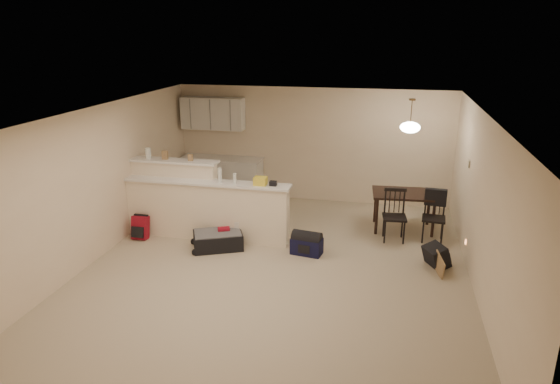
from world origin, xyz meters
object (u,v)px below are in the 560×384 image
(pendant_lamp, at_px, (410,127))
(black_daypack, at_px, (436,256))
(suitcase, at_px, (218,240))
(red_backpack, at_px, (140,228))
(dining_table, at_px, (404,197))
(dining_chair_far, at_px, (434,217))
(navy_duffel, at_px, (307,246))
(dining_chair_near, at_px, (395,216))

(pendant_lamp, height_order, black_daypack, pendant_lamp)
(suitcase, bearing_deg, red_backpack, 152.11)
(dining_table, xyz_separation_m, red_backpack, (-4.70, -1.49, -0.44))
(pendant_lamp, height_order, suitcase, pendant_lamp)
(suitcase, bearing_deg, dining_chair_far, -7.35)
(dining_table, height_order, suitcase, dining_table)
(red_backpack, xyz_separation_m, navy_duffel, (3.09, 0.00, -0.07))
(dining_table, relative_size, red_backpack, 2.91)
(navy_duffel, xyz_separation_m, black_daypack, (2.13, 0.00, 0.03))
(red_backpack, distance_m, navy_duffel, 3.09)
(dining_chair_near, height_order, dining_chair_far, dining_chair_near)
(dining_table, xyz_separation_m, navy_duffel, (-1.61, -1.49, -0.51))
(dining_table, relative_size, black_daypack, 3.20)
(pendant_lamp, distance_m, navy_duffel, 2.87)
(suitcase, relative_size, black_daypack, 2.17)
(pendant_lamp, relative_size, dining_chair_far, 0.67)
(dining_chair_near, bearing_deg, navy_duffel, -152.88)
(red_backpack, xyz_separation_m, black_daypack, (5.21, 0.00, -0.04))
(suitcase, distance_m, black_daypack, 3.69)
(navy_duffel, bearing_deg, pendant_lamp, 52.17)
(dining_table, height_order, pendant_lamp, pendant_lamp)
(dining_chair_far, bearing_deg, pendant_lamp, 143.29)
(pendant_lamp, relative_size, suitcase, 0.74)
(dining_table, distance_m, navy_duffel, 2.25)
(dining_chair_far, distance_m, black_daypack, 1.07)
(pendant_lamp, bearing_deg, dining_chair_far, -41.56)
(dining_table, relative_size, pendant_lamp, 2.00)
(dining_chair_near, bearing_deg, dining_chair_far, 4.88)
(navy_duffel, relative_size, black_daypack, 1.34)
(dining_chair_near, xyz_separation_m, suitcase, (-3.00, -1.01, -0.33))
(dining_chair_far, relative_size, navy_duffel, 1.77)
(dining_chair_far, relative_size, suitcase, 1.10)
(dining_chair_far, xyz_separation_m, red_backpack, (-5.22, -1.03, -0.25))
(dining_chair_near, xyz_separation_m, dining_chair_far, (0.69, 0.12, -0.01))
(dining_chair_far, height_order, red_backpack, dining_chair_far)
(dining_table, xyz_separation_m, suitcase, (-3.17, -1.59, -0.51))
(dining_table, xyz_separation_m, dining_chair_near, (-0.17, -0.58, -0.18))
(suitcase, xyz_separation_m, red_backpack, (-1.53, 0.09, 0.07))
(pendant_lamp, bearing_deg, black_daypack, -70.93)
(dining_table, distance_m, dining_chair_far, 0.72)
(dining_chair_far, relative_size, black_daypack, 2.38)
(pendant_lamp, distance_m, red_backpack, 5.24)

